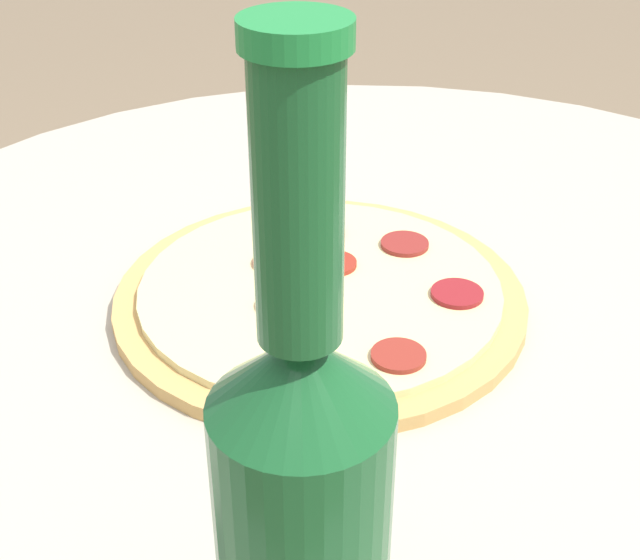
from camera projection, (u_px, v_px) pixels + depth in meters
The scene contains 3 objects.
table at pixel (380, 463), 0.73m from camera, with size 0.91×0.91×0.69m.
pizza at pixel (321, 294), 0.63m from camera, with size 0.29×0.29×0.02m.
beer_bottle at pixel (303, 525), 0.32m from camera, with size 0.06×0.06×0.29m.
Camera 1 is at (-0.47, 0.27, 1.04)m, focal length 50.00 mm.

